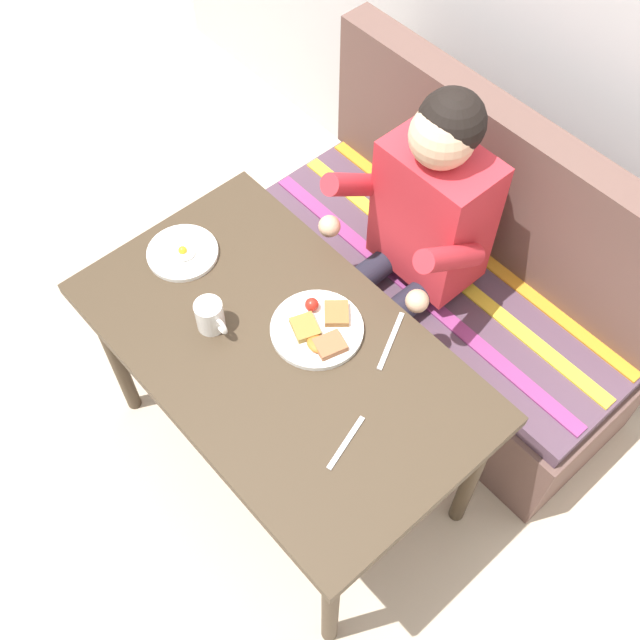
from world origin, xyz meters
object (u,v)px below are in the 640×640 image
person (417,228)px  fork (346,443)px  plate_eggs (183,252)px  table (281,363)px  couch (449,287)px  plate_breakfast (318,329)px  coffee_mug (210,316)px  knife (391,341)px

person → fork: (0.38, -0.65, -0.01)m
person → plate_eggs: 0.72m
table → plate_eggs: 0.46m
table → couch: (0.00, 0.76, -0.32)m
person → plate_breakfast: bearing=-80.6°
person → fork: bearing=-59.4°
table → coffee_mug: size_ratio=10.17×
fork → knife: (-0.15, 0.30, 0.00)m
plate_eggs → coffee_mug: coffee_mug is taller
couch → plate_breakfast: couch is taller
person → fork: person is taller
couch → plate_breakfast: (0.03, -0.65, 0.41)m
plate_breakfast → coffee_mug: (-0.21, -0.21, 0.04)m
couch → person: bearing=-105.4°
coffee_mug → person: bearing=78.9°
fork → knife: same height
coffee_mug → fork: coffee_mug is taller
couch → knife: (0.19, -0.52, 0.40)m
couch → table: bearing=-90.0°
couch → plate_eggs: bearing=-120.2°
plate_eggs → coffee_mug: size_ratio=1.83×
plate_eggs → table: bearing=0.7°
coffee_mug → knife: size_ratio=0.59×
plate_breakfast → coffee_mug: size_ratio=2.24×
table → coffee_mug: (-0.18, -0.10, 0.13)m
fork → knife: bearing=99.0°
coffee_mug → couch: bearing=78.0°
table → fork: bearing=-9.7°
plate_breakfast → table: bearing=-104.6°
plate_breakfast → plate_eggs: 0.49m
coffee_mug → fork: (0.52, 0.04, -0.05)m
plate_eggs → fork: plate_eggs is taller
knife → coffee_mug: bearing=-164.2°
knife → fork: bearing=-91.4°
fork → plate_eggs: bearing=159.6°
table → fork: size_ratio=7.06×
couch → coffee_mug: (-0.18, -0.86, 0.45)m
couch → fork: bearing=-67.8°
person → fork: size_ratio=7.13×
plate_breakfast → knife: 0.21m
plate_eggs → fork: (0.78, -0.05, -0.01)m
person → knife: person is taller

